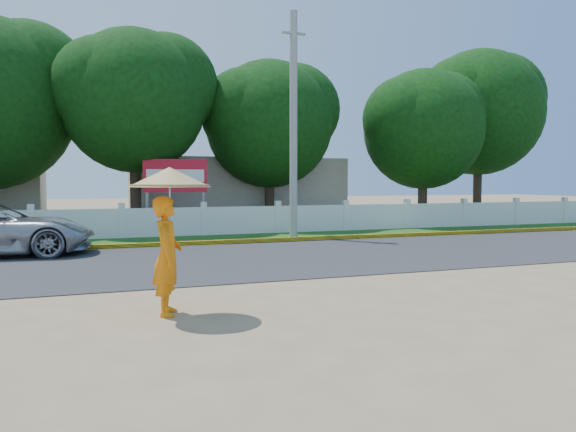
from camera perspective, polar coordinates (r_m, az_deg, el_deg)
The scene contains 10 objects.
ground at distance 11.05m, azimuth 3.66°, elevation -7.35°, with size 120.00×120.00×0.00m, color #9E8460.
road at distance 15.21m, azimuth -3.30°, elevation -4.30°, with size 60.00×7.00×0.02m, color #38383A.
grass_verge at distance 20.25m, azimuth -7.70°, elevation -2.35°, with size 60.00×3.50×0.03m, color #2D601E.
curb at distance 18.60m, azimuth -6.54°, elevation -2.66°, with size 40.00×0.18×0.16m, color yellow.
fence at distance 21.62m, azimuth -8.56°, elevation -0.56°, with size 40.00×0.10×1.10m, color silver.
building_near at distance 28.88m, azimuth -5.54°, elevation 2.58°, with size 10.00×6.00×3.20m, color #B7AD99.
utility_pole at distance 20.70m, azimuth 0.56°, elevation 9.17°, with size 0.28×0.28×8.22m, color gray.
monk_with_parasol at distance 8.91m, azimuth -12.06°, elevation -0.29°, with size 1.27×1.27×2.31m.
billboard at distance 22.48m, azimuth -11.37°, elevation 3.63°, with size 2.50×0.13×2.95m.
tree_row at distance 25.06m, azimuth -5.72°, elevation 10.25°, with size 33.88×8.60×8.89m.
Camera 1 is at (-4.44, -9.90, 2.09)m, focal length 35.00 mm.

